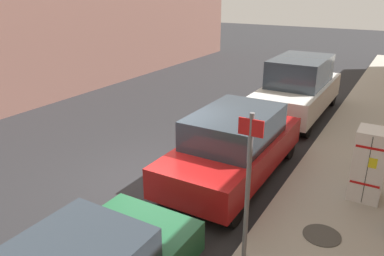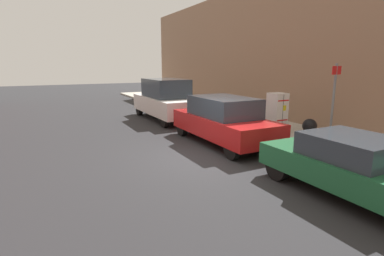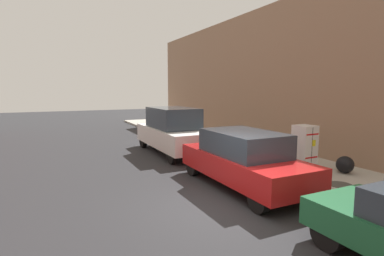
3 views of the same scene
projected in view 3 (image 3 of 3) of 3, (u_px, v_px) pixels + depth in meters
The scene contains 7 objects.
ground_plane at pixel (221, 208), 7.63m from camera, with size 80.00×80.00×0.00m, color #28282B.
sidewalk_slab at pixel (343, 181), 9.63m from camera, with size 3.65×44.00×0.14m, color #B2ADA0.
discarded_refrigerator at pixel (304, 147), 10.83m from camera, with size 0.65×0.70×1.59m.
manhole_cover at pixel (340, 185), 9.03m from camera, with size 0.70×0.70×0.02m, color #47443F.
trash_bag at pixel (345, 165), 10.30m from camera, with size 0.59×0.59×0.59m, color black.
parked_van_white at pixel (173, 131), 14.16m from camera, with size 2.00×5.17×2.16m.
parked_suv_red at pixel (243, 159), 9.17m from camera, with size 1.93×4.79×1.73m.
Camera 3 is at (3.88, 6.24, 2.98)m, focal length 28.00 mm.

